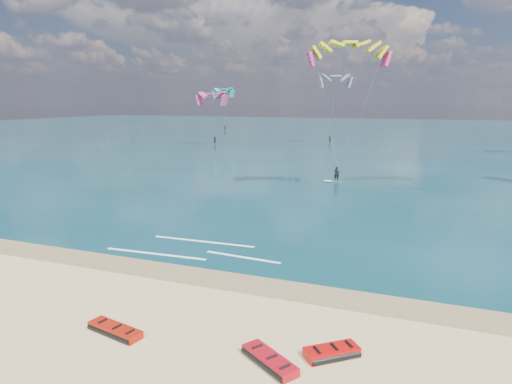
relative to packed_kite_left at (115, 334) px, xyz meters
The scene contains 9 objects.
ground 43.42m from the packed_kite_left, 92.32° to the left, with size 320.00×320.00×0.00m, color tan.
wet_sand_strip 6.63m from the packed_kite_left, 105.41° to the left, with size 320.00×2.40×0.01m, color brown.
sea 107.40m from the packed_kite_left, 90.94° to the left, with size 320.00×200.00×0.04m, color #0A3437.
packed_kite_left is the anchor object (origin of this frame).
packed_kite_mid 6.26m from the packed_kite_left, ahead, with size 2.53×1.04×0.38m, color #AA0B16, non-canonical shape.
packed_kite_right 8.25m from the packed_kite_left, ahead, with size 2.12×1.10×0.40m, color #B80A07, non-canonical shape.
kitesurfer_main 33.14m from the packed_kite_left, 85.50° to the left, with size 8.34×9.72×15.16m.
shoreline_foam 10.07m from the packed_kite_left, 100.39° to the left, with size 10.55×3.64×0.01m.
distant_kites 80.66m from the packed_kite_left, 98.66° to the left, with size 80.05×39.44×13.30m.
Camera 1 is at (12.63, -16.50, 8.87)m, focal length 32.00 mm.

